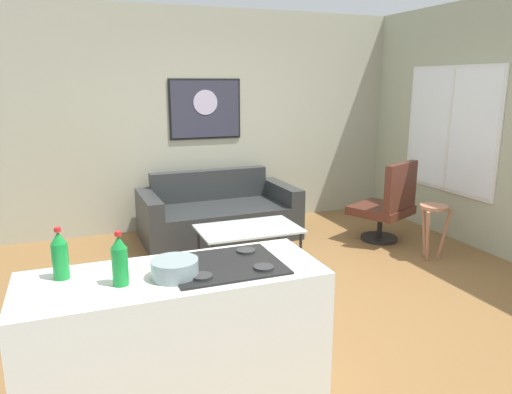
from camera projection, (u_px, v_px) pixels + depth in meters
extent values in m
cube|color=brown|center=(284.00, 295.00, 4.44)|extent=(6.40, 6.40, 0.04)
cube|color=#AAA992|center=(210.00, 120.00, 6.31)|extent=(6.40, 0.05, 2.80)
cube|color=#A7AC90|center=(493.00, 127.00, 5.30)|extent=(0.05, 6.40, 2.80)
cube|color=#2B2D2E|center=(219.00, 222.00, 5.96)|extent=(1.54, 0.98, 0.41)
cube|color=#2B2D2E|center=(209.00, 185.00, 6.23)|extent=(1.52, 0.19, 0.38)
cube|color=#2B2D2E|center=(150.00, 221.00, 5.63)|extent=(0.20, 0.95, 0.61)
cube|color=#2B2D2E|center=(282.00, 207.00, 6.25)|extent=(0.20, 0.95, 0.61)
cube|color=silver|center=(249.00, 229.00, 4.95)|extent=(1.03, 0.64, 0.02)
cylinder|color=#232326|center=(213.00, 263.00, 4.59)|extent=(0.03, 0.03, 0.41)
cylinder|color=#232326|center=(301.00, 252.00, 4.91)|extent=(0.03, 0.03, 0.41)
cylinder|color=#232326|center=(198.00, 246.00, 5.08)|extent=(0.03, 0.03, 0.41)
cylinder|color=#232326|center=(279.00, 236.00, 5.40)|extent=(0.03, 0.03, 0.41)
cylinder|color=black|center=(379.00, 238.00, 5.93)|extent=(0.44, 0.44, 0.04)
cylinder|color=black|center=(380.00, 223.00, 5.88)|extent=(0.06, 0.06, 0.35)
cube|color=#51261C|center=(381.00, 210.00, 5.84)|extent=(0.83, 0.82, 0.10)
cube|color=#51261C|center=(401.00, 186.00, 5.61)|extent=(0.61, 0.34, 0.55)
cylinder|color=#AA6F50|center=(434.00, 207.00, 5.16)|extent=(0.30, 0.30, 0.03)
cylinder|color=#AA6F50|center=(424.00, 230.00, 5.35)|extent=(0.04, 0.12, 0.57)
cylinder|color=#AA6F50|center=(428.00, 237.00, 5.14)|extent=(0.13, 0.09, 0.57)
cylinder|color=#AA6F50|center=(444.00, 234.00, 5.21)|extent=(0.13, 0.09, 0.57)
cube|color=white|center=(177.00, 349.00, 2.66)|extent=(1.60, 0.62, 0.90)
cube|color=black|center=(225.00, 264.00, 2.65)|extent=(0.60, 0.49, 0.01)
cylinder|color=#2D2D2D|center=(202.00, 276.00, 2.46)|extent=(0.11, 0.11, 0.01)
cylinder|color=#2D2D2D|center=(264.00, 267.00, 2.58)|extent=(0.11, 0.11, 0.01)
cylinder|color=#2D2D2D|center=(189.00, 258.00, 2.72)|extent=(0.11, 0.11, 0.01)
cylinder|color=#2D2D2D|center=(246.00, 251.00, 2.84)|extent=(0.11, 0.11, 0.01)
cylinder|color=#188E35|center=(60.00, 261.00, 2.46)|extent=(0.08, 0.08, 0.19)
cone|color=#188E35|center=(58.00, 237.00, 2.43)|extent=(0.07, 0.07, 0.06)
cylinder|color=red|center=(57.00, 230.00, 2.42)|extent=(0.03, 0.03, 0.02)
cylinder|color=#188E35|center=(120.00, 266.00, 2.38)|extent=(0.08, 0.08, 0.19)
cone|color=#188E35|center=(118.00, 242.00, 2.35)|extent=(0.07, 0.07, 0.06)
cylinder|color=red|center=(118.00, 234.00, 2.34)|extent=(0.03, 0.03, 0.02)
cylinder|color=#87989B|center=(175.00, 276.00, 2.49)|extent=(0.13, 0.13, 0.01)
cylinder|color=#87989B|center=(175.00, 269.00, 2.48)|extent=(0.25, 0.25, 0.10)
cube|color=black|center=(205.00, 109.00, 6.22)|extent=(0.95, 0.01, 0.77)
cube|color=#313242|center=(205.00, 109.00, 6.21)|extent=(0.90, 0.02, 0.72)
cylinder|color=silver|center=(205.00, 102.00, 6.18)|extent=(0.32, 0.01, 0.32)
cube|color=silver|center=(450.00, 130.00, 5.85)|extent=(0.02, 1.51, 1.52)
cube|color=white|center=(450.00, 130.00, 5.84)|extent=(0.01, 1.43, 1.44)
cube|color=silver|center=(449.00, 130.00, 5.84)|extent=(0.01, 0.04, 1.44)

